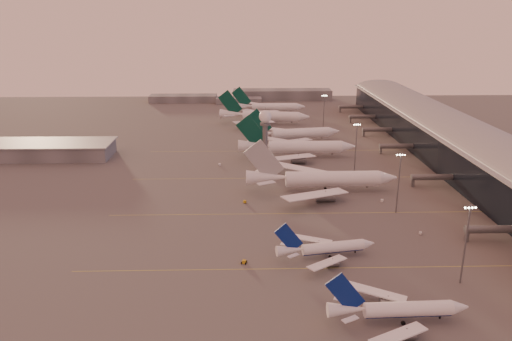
{
  "coord_description": "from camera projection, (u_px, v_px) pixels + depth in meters",
  "views": [
    {
      "loc": [
        -6.27,
        -129.74,
        76.87
      ],
      "look_at": [
        -0.77,
        79.41,
        10.47
      ],
      "focal_mm": 35.0,
      "sensor_mm": 36.0,
      "label": 1
    }
  ],
  "objects": [
    {
      "name": "distant_horizon",
      "position": [
        253.0,
        96.0,
        455.72
      ],
      "size": [
        165.0,
        37.5,
        9.0
      ],
      "color": "#5B5D62",
      "rests_on": "ground"
    },
    {
      "name": "gsv_tug_far",
      "position": [
        271.0,
        175.0,
        245.32
      ],
      "size": [
        4.23,
        4.22,
        1.07
      ],
      "color": "silver",
      "rests_on": "ground"
    },
    {
      "name": "gsv_catering_b",
      "position": [
        383.0,
        197.0,
        211.23
      ],
      "size": [
        5.99,
        4.01,
        4.52
      ],
      "color": "silver",
      "rests_on": "ground"
    },
    {
      "name": "radar_tower",
      "position": [
        265.0,
        127.0,
        255.16
      ],
      "size": [
        6.4,
        6.4,
        31.1
      ],
      "color": "slate",
      "rests_on": "ground"
    },
    {
      "name": "gsv_tug_mid",
      "position": [
        244.0,
        262.0,
        159.76
      ],
      "size": [
        4.28,
        3.25,
        1.08
      ],
      "color": "#C19616",
      "rests_on": "ground"
    },
    {
      "name": "greentail_b",
      "position": [
        295.0,
        136.0,
        310.07
      ],
      "size": [
        59.41,
        47.61,
        21.7
      ],
      "color": "white",
      "rests_on": "ground"
    },
    {
      "name": "narrowbody_mid",
      "position": [
        326.0,
        250.0,
        163.37
      ],
      "size": [
        34.3,
        27.14,
        13.5
      ],
      "color": "white",
      "rests_on": "ground"
    },
    {
      "name": "gsv_truck_c",
      "position": [
        246.0,
        200.0,
        210.42
      ],
      "size": [
        6.26,
        3.63,
        2.38
      ],
      "color": "#C19616",
      "rests_on": "ground"
    },
    {
      "name": "gsv_truck_d",
      "position": [
        219.0,
        163.0,
        262.26
      ],
      "size": [
        3.85,
        6.41,
        2.44
      ],
      "color": "silver",
      "rests_on": "ground"
    },
    {
      "name": "mast_d",
      "position": [
        324.0,
        111.0,
        334.64
      ],
      "size": [
        3.6,
        0.56,
        25.0
      ],
      "color": "slate",
      "rests_on": "ground"
    },
    {
      "name": "mast_c",
      "position": [
        356.0,
        145.0,
        248.94
      ],
      "size": [
        3.6,
        0.56,
        25.0
      ],
      "color": "slate",
      "rests_on": "ground"
    },
    {
      "name": "gsv_truck_b",
      "position": [
        422.0,
        232.0,
        180.36
      ],
      "size": [
        5.51,
        3.87,
        2.1
      ],
      "color": "silver",
      "rests_on": "ground"
    },
    {
      "name": "mast_b",
      "position": [
        399.0,
        180.0,
        196.66
      ],
      "size": [
        3.6,
        0.56,
        25.0
      ],
      "color": "slate",
      "rests_on": "ground"
    },
    {
      "name": "ground",
      "position": [
        266.0,
        286.0,
        147.03
      ],
      "size": [
        700.0,
        700.0,
        0.0
      ],
      "primitive_type": "plane",
      "color": "#504E4E",
      "rests_on": "ground"
    },
    {
      "name": "hangar",
      "position": [
        38.0,
        150.0,
        276.11
      ],
      "size": [
        82.0,
        27.0,
        8.5
      ],
      "color": "#5B5D62",
      "rests_on": "ground"
    },
    {
      "name": "mast_a",
      "position": [
        466.0,
        241.0,
        144.33
      ],
      "size": [
        3.6,
        0.56,
        25.0
      ],
      "color": "slate",
      "rests_on": "ground"
    },
    {
      "name": "greentail_d",
      "position": [
        269.0,
        108.0,
        397.88
      ],
      "size": [
        58.59,
        47.32,
        21.28
      ],
      "color": "white",
      "rests_on": "ground"
    },
    {
      "name": "taxiway_markings",
      "position": [
        334.0,
        212.0,
        201.14
      ],
      "size": [
        180.0,
        185.25,
        0.02
      ],
      "color": "gold",
      "rests_on": "ground"
    },
    {
      "name": "greentail_c",
      "position": [
        265.0,
        118.0,
        359.62
      ],
      "size": [
        65.93,
        52.87,
        24.06
      ],
      "color": "white",
      "rests_on": "ground"
    },
    {
      "name": "greentail_a",
      "position": [
        297.0,
        150.0,
        276.59
      ],
      "size": [
        66.24,
        53.54,
        24.08
      ],
      "color": "white",
      "rests_on": "ground"
    },
    {
      "name": "narrowbody_near",
      "position": [
        398.0,
        312.0,
        128.94
      ],
      "size": [
        38.1,
        30.41,
        14.88
      ],
      "color": "white",
      "rests_on": "ground"
    },
    {
      "name": "terminal",
      "position": [
        469.0,
        150.0,
        251.45
      ],
      "size": [
        57.0,
        362.0,
        23.04
      ],
      "color": "black",
      "rests_on": "ground"
    },
    {
      "name": "widebody_white",
      "position": [
        322.0,
        182.0,
        223.78
      ],
      "size": [
        68.99,
        55.3,
        24.28
      ],
      "color": "white",
      "rests_on": "ground"
    }
  ]
}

